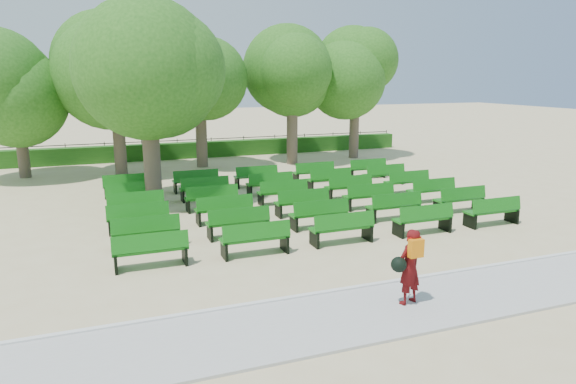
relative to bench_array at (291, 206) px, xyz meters
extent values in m
plane|color=tan|center=(-0.92, -0.93, -0.09)|extent=(120.00, 120.00, 0.00)
cube|color=#AEADA9|center=(-0.92, -8.33, -0.06)|extent=(30.00, 2.20, 0.06)
cube|color=silver|center=(-0.92, -7.18, -0.04)|extent=(30.00, 0.12, 0.10)
cube|color=#1F5415|center=(-0.92, 13.07, 0.36)|extent=(26.00, 0.70, 0.90)
cube|color=#126912|center=(0.00, 0.01, 0.36)|extent=(1.86, 0.62, 0.06)
cube|color=#126912|center=(0.00, -0.20, 0.62)|extent=(1.84, 0.25, 0.43)
cylinder|color=brown|center=(-4.51, 2.24, 1.59)|extent=(0.61, 0.61, 3.37)
ellipsoid|color=#2E691C|center=(-4.51, 2.24, 4.59)|extent=(4.76, 4.76, 4.28)
imported|color=#4D0B0C|center=(-0.58, -8.24, 0.76)|extent=(0.66, 0.53, 1.59)
cube|color=orange|center=(-0.58, -8.42, 1.22)|extent=(0.30, 0.15, 0.37)
sphere|color=black|center=(-0.87, -8.30, 0.87)|extent=(0.32, 0.32, 0.32)
camera|label=1|loc=(-6.37, -16.58, 4.55)|focal=32.00mm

